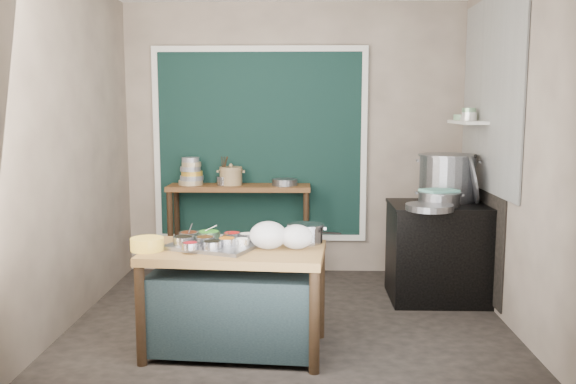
{
  "coord_description": "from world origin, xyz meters",
  "views": [
    {
      "loc": [
        0.12,
        -4.87,
        1.73
      ],
      "look_at": [
        -0.02,
        0.25,
        1.02
      ],
      "focal_mm": 38.0,
      "sensor_mm": 36.0,
      "label": 1
    }
  ],
  "objects_px": {
    "back_counter": "(240,231)",
    "ceramic_crock": "(231,177)",
    "utensil_cup": "(224,181)",
    "yellow_basin": "(147,244)",
    "stock_pot": "(447,177)",
    "steamer": "(439,199)",
    "condiment_tray": "(213,246)",
    "stove_block": "(440,253)",
    "prep_table": "(235,300)",
    "saucepan": "(306,233)"
  },
  "relations": [
    {
      "from": "utensil_cup",
      "to": "ceramic_crock",
      "type": "bearing_deg",
      "value": 16.23
    },
    {
      "from": "back_counter",
      "to": "ceramic_crock",
      "type": "distance_m",
      "value": 0.56
    },
    {
      "from": "yellow_basin",
      "to": "steamer",
      "type": "bearing_deg",
      "value": 27.96
    },
    {
      "from": "saucepan",
      "to": "stock_pot",
      "type": "distance_m",
      "value": 1.83
    },
    {
      "from": "back_counter",
      "to": "saucepan",
      "type": "height_order",
      "value": "back_counter"
    },
    {
      "from": "saucepan",
      "to": "stock_pot",
      "type": "xyz_separation_m",
      "value": [
        1.3,
        1.26,
        0.27
      ]
    },
    {
      "from": "back_counter",
      "to": "steamer",
      "type": "xyz_separation_m",
      "value": [
        1.85,
        -0.84,
        0.47
      ]
    },
    {
      "from": "yellow_basin",
      "to": "stock_pot",
      "type": "height_order",
      "value": "stock_pot"
    },
    {
      "from": "saucepan",
      "to": "back_counter",
      "type": "bearing_deg",
      "value": 127.17
    },
    {
      "from": "prep_table",
      "to": "ceramic_crock",
      "type": "height_order",
      "value": "ceramic_crock"
    },
    {
      "from": "utensil_cup",
      "to": "back_counter",
      "type": "bearing_deg",
      "value": 4.65
    },
    {
      "from": "yellow_basin",
      "to": "prep_table",
      "type": "bearing_deg",
      "value": 6.69
    },
    {
      "from": "yellow_basin",
      "to": "saucepan",
      "type": "relative_size",
      "value": 0.9
    },
    {
      "from": "condiment_tray",
      "to": "utensil_cup",
      "type": "distance_m",
      "value": 1.95
    },
    {
      "from": "utensil_cup",
      "to": "ceramic_crock",
      "type": "xyz_separation_m",
      "value": [
        0.07,
        0.02,
        0.04
      ]
    },
    {
      "from": "saucepan",
      "to": "stove_block",
      "type": "bearing_deg",
      "value": 56.75
    },
    {
      "from": "stove_block",
      "to": "ceramic_crock",
      "type": "height_order",
      "value": "ceramic_crock"
    },
    {
      "from": "ceramic_crock",
      "to": "steamer",
      "type": "xyz_separation_m",
      "value": [
        1.93,
        -0.85,
        -0.09
      ]
    },
    {
      "from": "yellow_basin",
      "to": "ceramic_crock",
      "type": "bearing_deg",
      "value": 80.63
    },
    {
      "from": "steamer",
      "to": "back_counter",
      "type": "bearing_deg",
      "value": 155.6
    },
    {
      "from": "back_counter",
      "to": "steamer",
      "type": "height_order",
      "value": "steamer"
    },
    {
      "from": "utensil_cup",
      "to": "stock_pot",
      "type": "relative_size",
      "value": 0.28
    },
    {
      "from": "stock_pot",
      "to": "utensil_cup",
      "type": "bearing_deg",
      "value": 166.83
    },
    {
      "from": "yellow_basin",
      "to": "stock_pot",
      "type": "bearing_deg",
      "value": 32.38
    },
    {
      "from": "stove_block",
      "to": "utensil_cup",
      "type": "relative_size",
      "value": 5.93
    },
    {
      "from": "condiment_tray",
      "to": "yellow_basin",
      "type": "bearing_deg",
      "value": -166.89
    },
    {
      "from": "condiment_tray",
      "to": "ceramic_crock",
      "type": "xyz_separation_m",
      "value": [
        -0.1,
        1.95,
        0.27
      ]
    },
    {
      "from": "utensil_cup",
      "to": "ceramic_crock",
      "type": "height_order",
      "value": "ceramic_crock"
    },
    {
      "from": "back_counter",
      "to": "steamer",
      "type": "relative_size",
      "value": 3.78
    },
    {
      "from": "prep_table",
      "to": "condiment_tray",
      "type": "distance_m",
      "value": 0.42
    },
    {
      "from": "prep_table",
      "to": "yellow_basin",
      "type": "bearing_deg",
      "value": -168.64
    },
    {
      "from": "back_counter",
      "to": "stock_pot",
      "type": "relative_size",
      "value": 2.64
    },
    {
      "from": "back_counter",
      "to": "stock_pot",
      "type": "xyz_separation_m",
      "value": [
        1.99,
        -0.51,
        0.62
      ]
    },
    {
      "from": "utensil_cup",
      "to": "stock_pot",
      "type": "height_order",
      "value": "stock_pot"
    },
    {
      "from": "back_counter",
      "to": "yellow_basin",
      "type": "bearing_deg",
      "value": -101.72
    },
    {
      "from": "prep_table",
      "to": "yellow_basin",
      "type": "height_order",
      "value": "yellow_basin"
    },
    {
      "from": "prep_table",
      "to": "back_counter",
      "type": "relative_size",
      "value": 0.86
    },
    {
      "from": "back_counter",
      "to": "ceramic_crock",
      "type": "xyz_separation_m",
      "value": [
        -0.09,
        0.01,
        0.56
      ]
    },
    {
      "from": "ceramic_crock",
      "to": "back_counter",
      "type": "bearing_deg",
      "value": -5.11
    },
    {
      "from": "stove_block",
      "to": "stock_pot",
      "type": "xyz_separation_m",
      "value": [
        0.09,
        0.22,
        0.67
      ]
    },
    {
      "from": "yellow_basin",
      "to": "utensil_cup",
      "type": "distance_m",
      "value": 2.06
    },
    {
      "from": "condiment_tray",
      "to": "steamer",
      "type": "relative_size",
      "value": 1.55
    },
    {
      "from": "prep_table",
      "to": "condiment_tray",
      "type": "xyz_separation_m",
      "value": [
        -0.16,
        0.03,
        0.39
      ]
    },
    {
      "from": "utensil_cup",
      "to": "stove_block",
      "type": "bearing_deg",
      "value": -19.24
    },
    {
      "from": "saucepan",
      "to": "prep_table",
      "type": "bearing_deg",
      "value": -142.42
    },
    {
      "from": "stock_pot",
      "to": "condiment_tray",
      "type": "bearing_deg",
      "value": -144.09
    },
    {
      "from": "back_counter",
      "to": "saucepan",
      "type": "xyz_separation_m",
      "value": [
        0.68,
        -1.77,
        0.35
      ]
    },
    {
      "from": "yellow_basin",
      "to": "steamer",
      "type": "relative_size",
      "value": 0.6
    },
    {
      "from": "saucepan",
      "to": "ceramic_crock",
      "type": "height_order",
      "value": "ceramic_crock"
    },
    {
      "from": "stove_block",
      "to": "yellow_basin",
      "type": "height_order",
      "value": "stove_block"
    }
  ]
}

